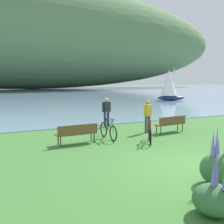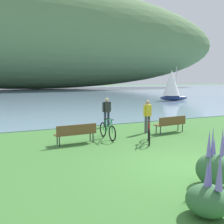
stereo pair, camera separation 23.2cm
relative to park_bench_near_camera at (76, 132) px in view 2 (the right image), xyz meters
The scene contains 12 objects.
ground_plane 5.03m from the park_bench_near_camera, 62.33° to the right, with size 200.00×200.00×0.00m, color #3D7533.
bay_water 43.86m from the park_bench_near_camera, 86.97° to the left, with size 180.00×80.00×0.04m, color #7A99B2.
distant_hillside 64.73m from the park_bench_near_camera, 82.83° to the left, with size 117.69×28.00×27.68m, color #567A4C.
park_bench_near_camera is the anchor object (origin of this frame).
park_bench_further_along 5.23m from the park_bench_near_camera, ahead, with size 1.84×0.67×0.88m.
bicycle_leaning_near_bench 1.70m from the park_bench_near_camera, 12.68° to the left, with size 0.10×1.77×1.01m.
bicycle_beside_path 3.22m from the park_bench_near_camera, 19.57° to the right, with size 0.95×1.55×1.01m.
person_at_shoreline 4.41m from the park_bench_near_camera, 49.00° to the left, with size 0.60×0.30×1.71m.
person_on_the_grass 4.26m from the park_bench_near_camera, 11.67° to the left, with size 0.59×0.32×1.71m.
echium_bush_closest_to_camera 7.09m from the park_bench_near_camera, 84.20° to the right, with size 0.91×0.91×1.58m.
echium_bush_beside_closest 6.20m from the park_bench_near_camera, 70.90° to the right, with size 0.89×0.89×1.62m.
sailboat_mid_bay 24.63m from the park_bench_near_camera, 43.73° to the left, with size 3.75×2.70×4.24m.
Camera 2 is at (-5.59, -6.60, 2.84)m, focal length 42.95 mm.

